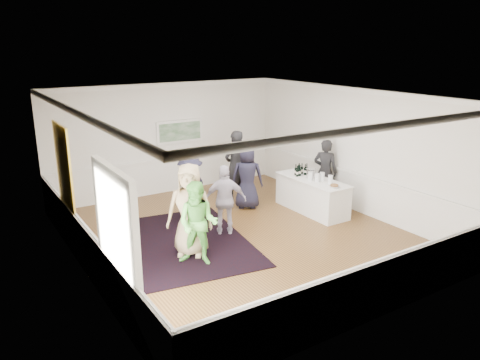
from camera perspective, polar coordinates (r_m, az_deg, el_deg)
floor at (r=10.84m, az=0.09°, el=-6.83°), size 8.00×8.00×0.00m
ceiling at (r=10.01m, az=0.10°, el=10.24°), size 7.00×8.00×0.02m
wall_left at (r=9.00m, az=-19.05°, el=-1.82°), size 0.02×8.00×3.20m
wall_right at (r=12.49m, az=13.79°, el=3.57°), size 0.02×8.00×3.20m
wall_back at (r=13.76m, az=-8.92°, el=5.01°), size 7.00×0.02×3.20m
wall_front at (r=7.43m, az=17.01°, el=-5.49°), size 7.00×0.02×3.20m
wainscoting at (r=10.65m, az=0.09°, el=-4.36°), size 7.00×8.00×1.00m
mirror at (r=10.19m, az=-20.66°, el=1.26°), size 0.05×1.25×1.85m
doorway at (r=7.35m, az=-14.87°, el=-7.09°), size 0.10×1.78×2.56m
landscape_painting at (r=13.84m, az=-7.34°, el=5.90°), size 1.44×0.06×0.66m
area_rug at (r=10.54m, az=-7.39°, el=-7.61°), size 3.41×4.16×0.02m
serving_table at (r=12.38m, az=8.76°, el=-1.82°), size 0.83×2.17×0.88m
bartender at (r=12.96m, az=10.34°, el=1.03°), size 0.72×0.78×1.80m
guest_tan at (r=9.65m, az=-6.13°, el=-3.66°), size 1.14×1.08×1.96m
guest_green at (r=9.28m, az=-5.15°, el=-5.32°), size 1.05×1.04×1.71m
guest_lilac at (r=10.69m, az=-1.80°, el=-2.46°), size 1.04×0.81×1.64m
guest_dark_a at (r=11.58m, az=-6.04°, el=-0.94°), size 1.25×1.08×1.68m
guest_dark_b at (r=12.96m, az=-0.57°, el=1.73°), size 0.79×0.59×1.98m
guest_navy at (r=12.38m, az=0.89°, el=0.40°), size 1.00×0.92×1.72m
wine_bottles at (r=12.55m, az=7.39°, el=1.31°), size 0.43×0.24×0.31m
juice_pitchers at (r=12.01m, az=9.73°, el=0.34°), size 0.34×0.63×0.24m
ice_bucket at (r=12.33m, az=8.62°, el=0.78°), size 0.26×0.26×0.25m
nut_bowl at (r=11.61m, az=11.42°, el=-0.74°), size 0.25×0.25×0.08m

